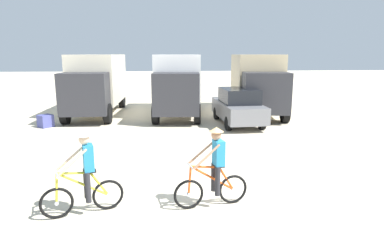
{
  "coord_description": "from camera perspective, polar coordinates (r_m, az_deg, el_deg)",
  "views": [
    {
      "loc": [
        -1.57,
        -7.12,
        3.37
      ],
      "look_at": [
        -0.55,
        4.12,
        1.1
      ],
      "focal_mm": 30.7,
      "sensor_mm": 36.0,
      "label": 1
    }
  ],
  "objects": [
    {
      "name": "ground_plane",
      "position": [
        8.03,
        6.75,
        -13.51
      ],
      "size": [
        120.0,
        120.0,
        0.0
      ],
      "primitive_type": "plane",
      "color": "beige"
    },
    {
      "name": "box_truck_cream_rv",
      "position": [
        19.34,
        -16.19,
        6.49
      ],
      "size": [
        2.53,
        6.8,
        3.35
      ],
      "color": "beige",
      "rests_on": "ground"
    },
    {
      "name": "sedan_parked",
      "position": [
        16.07,
        8.01,
        2.36
      ],
      "size": [
        1.93,
        4.27,
        1.76
      ],
      "color": "slate",
      "rests_on": "ground"
    },
    {
      "name": "cyclist_orange_shirt",
      "position": [
        7.38,
        -18.18,
        -9.23
      ],
      "size": [
        1.66,
        0.7,
        1.82
      ],
      "color": "black",
      "rests_on": "ground"
    },
    {
      "name": "box_truck_tan_camper",
      "position": [
        19.29,
        11.17,
        6.71
      ],
      "size": [
        3.13,
        6.98,
        3.35
      ],
      "color": "#CCB78E",
      "rests_on": "ground"
    },
    {
      "name": "supply_crate",
      "position": [
        16.86,
        -24.1,
        -0.16
      ],
      "size": [
        0.8,
        0.8,
        0.58
      ],
      "primitive_type": "cube",
      "rotation": [
        0.0,
        0.0,
        2.39
      ],
      "color": "#4C5199",
      "rests_on": "ground"
    },
    {
      "name": "box_truck_avon_van",
      "position": [
        18.58,
        -2.42,
        6.74
      ],
      "size": [
        2.91,
        6.92,
        3.35
      ],
      "color": "white",
      "rests_on": "ground"
    },
    {
      "name": "cyclist_cowboy_hat",
      "position": [
        7.37,
        3.84,
        -8.68
      ],
      "size": [
        1.71,
        0.55,
        1.82
      ],
      "color": "black",
      "rests_on": "ground"
    }
  ]
}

